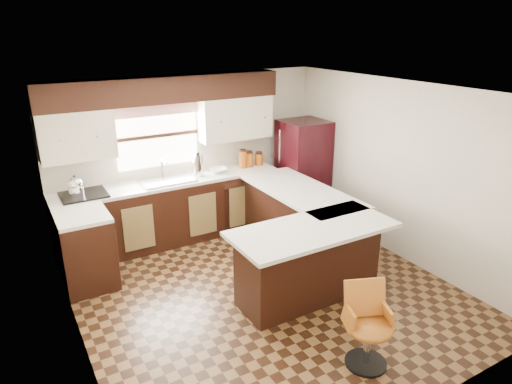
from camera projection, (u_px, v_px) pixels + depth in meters
floor at (265, 291)px, 5.56m from camera, size 4.40×4.40×0.00m
ceiling at (266, 92)px, 4.73m from camera, size 4.40×4.40×0.00m
wall_back at (191, 154)px, 6.93m from camera, size 4.40×0.00×4.40m
wall_front at (420, 292)px, 3.36m from camera, size 4.40×0.00×4.40m
wall_left at (69, 241)px, 4.16m from camera, size 0.00×4.40×4.40m
wall_right at (399, 171)px, 6.14m from camera, size 0.00×4.40×4.40m
base_cab_back at (173, 212)px, 6.74m from camera, size 3.30×0.60×0.90m
base_cab_left at (86, 251)px, 5.57m from camera, size 0.60×0.70×0.90m
counter_back at (170, 182)px, 6.57m from camera, size 3.30×0.60×0.04m
counter_left at (81, 216)px, 5.41m from camera, size 0.60×0.70×0.04m
soffit at (165, 89)px, 6.25m from camera, size 3.40×0.35×0.36m
upper_cab_left at (76, 135)px, 5.85m from camera, size 0.94×0.35×0.64m
upper_cab_right at (235, 118)px, 6.93m from camera, size 1.14×0.35×0.64m
window_pane at (157, 136)px, 6.56m from camera, size 1.20×0.02×0.90m
valance at (156, 109)px, 6.39m from camera, size 1.30×0.06×0.18m
sink at (167, 180)px, 6.52m from camera, size 0.75×0.45×0.03m
dishwasher at (241, 207)px, 6.98m from camera, size 0.58×0.03×0.78m
cooktop at (84, 195)px, 5.98m from camera, size 0.58×0.50×0.02m
peninsula_long at (297, 224)px, 6.34m from camera, size 0.60×1.95×0.90m
peninsula_return at (308, 263)px, 5.30m from camera, size 1.65×0.60×0.90m
counter_pen_long at (301, 191)px, 6.20m from camera, size 0.84×1.95×0.04m
counter_pen_return at (313, 229)px, 5.06m from camera, size 1.89×0.84×0.04m
refrigerator at (303, 170)px, 7.45m from camera, size 0.70×0.67×1.63m
bar_chair at (369, 328)px, 4.23m from camera, size 0.57×0.57×0.82m
kettle at (76, 185)px, 5.89m from camera, size 0.20×0.20×0.27m
percolator at (198, 165)px, 6.72m from camera, size 0.15×0.15×0.32m
mixing_bowl at (218, 170)px, 6.92m from camera, size 0.29×0.29×0.06m
canister_large at (243, 160)px, 7.10m from camera, size 0.12×0.12×0.26m
canister_med at (249, 160)px, 7.16m from camera, size 0.13×0.13×0.22m
canister_small at (259, 159)px, 7.25m from camera, size 0.13×0.13×0.18m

